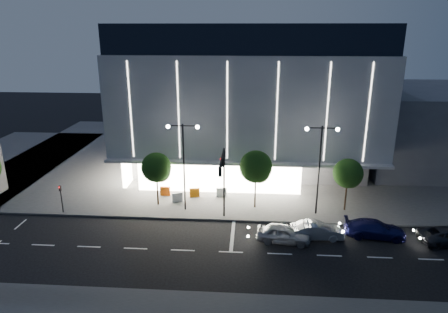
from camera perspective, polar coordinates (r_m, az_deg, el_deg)
ground at (r=35.20m, az=-2.21°, el=-12.09°), size 160.00×160.00×0.00m
sidewalk_museum at (r=57.07m, az=5.35°, el=-0.05°), size 70.00×40.00×0.15m
museum at (r=53.26m, az=3.47°, el=8.88°), size 30.00×25.80×18.00m
annex_building at (r=60.14m, az=25.97°, el=4.00°), size 16.00×20.00×10.00m
traffic_mast at (r=35.99m, az=-0.16°, el=-2.53°), size 0.33×5.89×7.07m
street_lamp_west at (r=38.65m, az=-5.80°, el=0.29°), size 3.16×0.36×9.00m
street_lamp_east at (r=38.68m, az=13.55°, el=-0.12°), size 3.16×0.36×9.00m
ped_signal_far at (r=42.39m, az=-22.24°, el=-5.25°), size 0.22×0.24×3.00m
tree_left at (r=40.80m, az=-9.60°, el=-1.76°), size 3.02×3.02×5.72m
tree_mid at (r=39.61m, az=4.60°, el=-1.71°), size 3.25×3.25×6.15m
tree_right at (r=40.90m, az=17.31°, el=-2.53°), size 2.91×2.91×5.51m
car_lead at (r=35.19m, az=8.49°, el=-10.83°), size 4.83×2.45×1.58m
car_second at (r=36.27m, az=13.09°, el=-10.28°), size 4.61×1.83×1.49m
car_third at (r=38.01m, az=20.75°, el=-9.65°), size 5.41×2.66×1.51m
barrier_a at (r=44.07m, az=-8.41°, el=-4.91°), size 1.11×0.31×1.00m
barrier_b at (r=42.34m, az=-6.68°, el=-5.81°), size 1.11×0.65×1.00m
barrier_c at (r=43.33m, az=-4.22°, el=-5.17°), size 1.13×0.48×1.00m
barrier_d at (r=43.30m, az=-0.37°, el=-5.13°), size 1.13×0.43×1.00m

